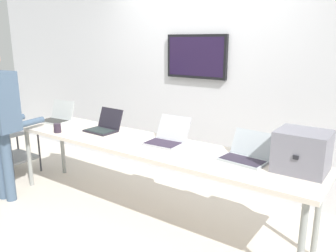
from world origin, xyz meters
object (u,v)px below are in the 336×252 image
(coffee_mug, at_px, (57,128))
(storage_cart, at_px, (14,144))
(equipment_box, at_px, (302,151))
(laptop_station_1, at_px, (104,126))
(workbench, at_px, (143,147))
(laptop_station_0, at_px, (58,117))
(laptop_station_2, at_px, (167,137))
(laptop_station_3, at_px, (247,154))

(coffee_mug, bearing_deg, storage_cart, 172.52)
(equipment_box, height_order, laptop_station_1, equipment_box)
(workbench, distance_m, storage_cart, 2.22)
(laptop_station_0, distance_m, laptop_station_1, 0.81)
(equipment_box, relative_size, storage_cart, 0.64)
(workbench, bearing_deg, coffee_mug, -166.08)
(workbench, bearing_deg, laptop_station_1, 171.37)
(workbench, relative_size, storage_cart, 5.70)
(storage_cart, bearing_deg, laptop_station_2, 5.22)
(workbench, relative_size, coffee_mug, 34.49)
(laptop_station_0, xyz_separation_m, laptop_station_3, (2.49, 0.02, -0.00))
(laptop_station_1, height_order, laptop_station_2, laptop_station_2)
(laptop_station_2, xyz_separation_m, laptop_station_3, (0.83, -0.01, -0.00))
(equipment_box, bearing_deg, coffee_mug, -171.42)
(laptop_station_3, bearing_deg, workbench, -173.72)
(laptop_station_1, xyz_separation_m, storage_cart, (-1.56, -0.19, -0.44))
(laptop_station_1, distance_m, coffee_mug, 0.51)
(laptop_station_0, bearing_deg, laptop_station_3, 0.54)
(coffee_mug, xyz_separation_m, storage_cart, (-1.19, 0.16, -0.43))
(laptop_station_0, relative_size, laptop_station_2, 0.94)
(storage_cart, bearing_deg, laptop_station_0, 13.96)
(equipment_box, xyz_separation_m, laptop_station_1, (-2.11, -0.03, -0.10))
(workbench, relative_size, laptop_station_1, 9.81)
(laptop_station_3, height_order, coffee_mug, laptop_station_3)
(workbench, bearing_deg, laptop_station_0, 176.44)
(workbench, relative_size, laptop_station_2, 8.56)
(laptop_station_0, bearing_deg, storage_cart, -166.04)
(workbench, xyz_separation_m, laptop_station_0, (-1.45, 0.09, 0.10))
(workbench, height_order, equipment_box, equipment_box)
(equipment_box, relative_size, laptop_station_3, 0.94)
(workbench, bearing_deg, equipment_box, 4.83)
(laptop_station_2, bearing_deg, coffee_mug, -162.81)
(laptop_station_1, xyz_separation_m, coffee_mug, (-0.37, -0.35, -0.01))
(equipment_box, xyz_separation_m, laptop_station_2, (-1.27, 0.00, -0.10))
(laptop_station_0, xyz_separation_m, storage_cart, (-0.74, -0.18, -0.44))
(equipment_box, xyz_separation_m, storage_cart, (-3.67, -0.22, -0.54))
(workbench, bearing_deg, laptop_station_2, 31.47)
(workbench, height_order, storage_cart, workbench)
(laptop_station_3, relative_size, storage_cart, 0.68)
(laptop_station_2, bearing_deg, equipment_box, -0.04)
(equipment_box, distance_m, laptop_station_0, 2.93)
(laptop_station_1, bearing_deg, coffee_mug, -136.88)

